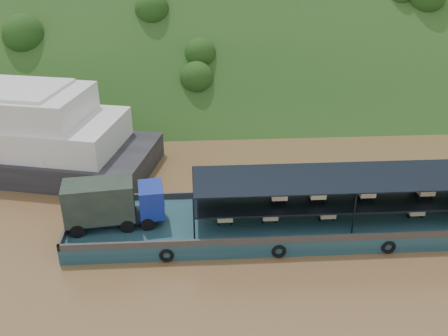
{
  "coord_description": "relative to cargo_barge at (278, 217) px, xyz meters",
  "views": [
    {
      "loc": [
        -4.3,
        -34.06,
        21.85
      ],
      "look_at": [
        -2.0,
        3.0,
        3.2
      ],
      "focal_mm": 40.0,
      "sensor_mm": 36.0,
      "label": 1
    }
  ],
  "objects": [
    {
      "name": "ground",
      "position": [
        -1.88,
        1.75,
        -1.2
      ],
      "size": [
        160.0,
        160.0,
        0.0
      ],
      "primitive_type": "plane",
      "color": "brown",
      "rests_on": "ground"
    },
    {
      "name": "hillside",
      "position": [
        -1.88,
        37.75,
        -1.2
      ],
      "size": [
        140.0,
        39.6,
        39.6
      ],
      "primitive_type": "cube",
      "rotation": [
        0.79,
        0.0,
        0.0
      ],
      "color": "#1B3C15",
      "rests_on": "ground"
    },
    {
      "name": "cargo_barge",
      "position": [
        0.0,
        0.0,
        0.0
      ],
      "size": [
        35.02,
        7.18,
        4.86
      ],
      "color": "#12313F",
      "rests_on": "ground"
    }
  ]
}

